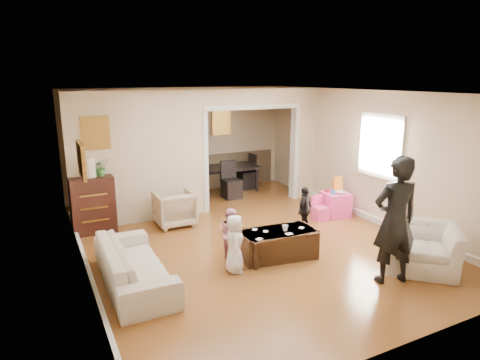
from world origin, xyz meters
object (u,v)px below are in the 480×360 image
armchair_back (174,208)px  child_toddler (305,209)px  sofa (134,264)px  table_lamp (90,167)px  armchair_front (420,247)px  coffee_table (278,244)px  dresser (93,205)px  child_kneel_a (235,244)px  coffee_cup (285,228)px  adult_person (395,220)px  cyan_cup (333,192)px  play_table (335,204)px  dining_table (220,179)px  child_kneel_b (231,233)px

armchair_back → child_toddler: child_toddler is taller
sofa → table_lamp: 2.56m
sofa → armchair_front: bearing=-109.7°
coffee_table → child_toddler: 1.31m
sofa → dresser: (-0.21, 2.37, 0.24)m
armchair_front → child_kneel_a: (-2.56, 1.17, 0.10)m
coffee_cup → coffee_table: bearing=153.4°
child_kneel_a → dresser: bearing=51.0°
armchair_front → adult_person: (-0.71, -0.10, 0.57)m
sofa → coffee_cup: 2.40m
coffee_table → cyan_cup: (2.07, 1.18, 0.31)m
play_table → child_toddler: bearing=-156.9°
dining_table → play_table: bearing=-64.2°
table_lamp → adult_person: 5.28m
armchair_front → child_toddler: (-0.66, 2.07, 0.09)m
sofa → adult_person: (3.28, -1.57, 0.62)m
table_lamp → adult_person: adult_person is taller
dresser → play_table: 4.84m
armchair_back → play_table: 3.33m
dresser → child_kneel_a: bearing=-58.4°
dresser → child_toddler: bearing=-26.5°
play_table → cyan_cup: cyan_cup is taller
dining_table → dresser: bearing=-155.7°
dining_table → child_toddler: bearing=-85.8°
dining_table → cyan_cup: bearing=-66.3°
dresser → table_lamp: table_lamp is taller
armchair_back → child_kneel_b: bearing=100.4°
cyan_cup → armchair_front: bearing=-98.2°
coffee_table → play_table: bearing=29.5°
armchair_front → dresser: dresser is taller
armchair_back → sofa: bearing=59.2°
table_lamp → dining_table: table_lamp is taller
armchair_back → adult_person: (2.02, -3.62, 0.58)m
table_lamp → child_kneel_a: 3.23m
play_table → armchair_front: bearing=-100.2°
coffee_cup → adult_person: 1.70m
cyan_cup → adult_person: size_ratio=0.04×
child_kneel_b → child_toddler: 1.81m
armchair_back → table_lamp: 1.75m
armchair_back → dining_table: size_ratio=0.40×
dresser → table_lamp: (0.00, 0.00, 0.71)m
table_lamp → adult_person: (3.49, -3.95, -0.33)m
coffee_cup → child_kneel_b: 0.88m
sofa → child_toddler: (3.33, 0.61, 0.14)m
armchair_front → coffee_table: (-1.71, 1.32, -0.12)m
sofa → child_toddler: child_toddler is taller
armchair_back → coffee_cup: (1.12, -2.24, 0.15)m
play_table → child_toddler: 1.23m
coffee_table → child_toddler: bearing=35.5°
sofa → coffee_cup: (2.38, -0.19, 0.20)m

